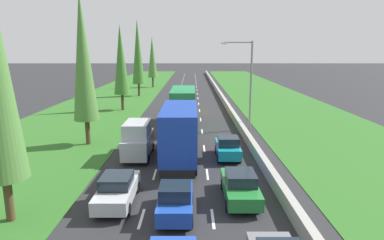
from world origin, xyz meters
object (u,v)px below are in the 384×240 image
(silver_sedan_left_lane, at_px, (117,189))
(poplar_tree_fourth, at_px, (137,52))
(blue_box_truck_centre_lane, at_px, (180,132))
(poplar_tree_second, at_px, (82,57))
(teal_hatchback_right_lane, at_px, (227,147))
(poplar_tree_fifth, at_px, (152,57))
(poplar_tree_third, at_px, (120,60))
(green_sedan_right_lane, at_px, (240,186))
(green_box_truck_centre_lane, at_px, (183,107))
(street_light_mast, at_px, (247,79))
(silver_van_left_lane, at_px, (138,139))
(yellow_van_centre_lane, at_px, (187,101))
(blue_hatchback_centre_lane, at_px, (175,200))

(silver_sedan_left_lane, xyz_separation_m, poplar_tree_fourth, (-5.49, 43.18, 6.91))
(blue_box_truck_centre_lane, xyz_separation_m, poplar_tree_second, (-8.19, 4.39, 5.32))
(teal_hatchback_right_lane, relative_size, poplar_tree_fourth, 0.29)
(poplar_tree_fifth, bearing_deg, poplar_tree_third, -91.79)
(blue_box_truck_centre_lane, xyz_separation_m, green_sedan_right_lane, (3.52, -6.76, -1.37))
(silver_sedan_left_lane, relative_size, poplar_tree_fifth, 0.41)
(teal_hatchback_right_lane, bearing_deg, silver_sedan_left_lane, -130.79)
(poplar_tree_fifth, bearing_deg, green_box_truck_centre_lane, -78.79)
(poplar_tree_fourth, bearing_deg, poplar_tree_second, -89.25)
(blue_box_truck_centre_lane, relative_size, poplar_tree_fifth, 0.86)
(poplar_tree_fifth, distance_m, street_light_mast, 42.66)
(blue_box_truck_centre_lane, distance_m, poplar_tree_fifth, 51.09)
(teal_hatchback_right_lane, distance_m, poplar_tree_fourth, 38.07)
(silver_van_left_lane, height_order, poplar_tree_fifth, poplar_tree_fifth)
(poplar_tree_third, distance_m, poplar_tree_fifth, 28.71)
(yellow_van_centre_lane, bearing_deg, silver_sedan_left_lane, -97.05)
(yellow_van_centre_lane, bearing_deg, poplar_tree_fifth, 104.91)
(green_box_truck_centre_lane, relative_size, poplar_tree_third, 0.82)
(yellow_van_centre_lane, height_order, poplar_tree_second, poplar_tree_second)
(blue_hatchback_centre_lane, height_order, green_sedan_right_lane, blue_hatchback_centre_lane)
(silver_van_left_lane, xyz_separation_m, poplar_tree_fifth, (-4.50, 49.47, 5.12))
(poplar_tree_third, bearing_deg, teal_hatchback_right_lane, -59.77)
(silver_van_left_lane, xyz_separation_m, green_box_truck_centre_lane, (3.22, 10.54, 0.78))
(street_light_mast, bearing_deg, blue_hatchback_centre_lane, -109.01)
(poplar_tree_fourth, distance_m, street_light_mast, 30.07)
(yellow_van_centre_lane, xyz_separation_m, poplar_tree_third, (-8.91, 1.42, 5.38))
(blue_hatchback_centre_lane, distance_m, green_sedan_right_lane, 3.90)
(poplar_tree_second, bearing_deg, green_sedan_right_lane, -43.58)
(poplar_tree_fifth, bearing_deg, yellow_van_centre_lane, -75.09)
(green_sedan_right_lane, xyz_separation_m, poplar_tree_third, (-12.16, 28.37, 5.97))
(blue_hatchback_centre_lane, xyz_separation_m, poplar_tree_fourth, (-8.67, 44.59, 6.88))
(poplar_tree_third, bearing_deg, poplar_tree_second, -88.51)
(poplar_tree_second, xyz_separation_m, poplar_tree_fourth, (-0.41, 31.61, 0.22))
(green_sedan_right_lane, bearing_deg, teal_hatchback_right_lane, 89.32)
(green_box_truck_centre_lane, relative_size, street_light_mast, 1.04)
(blue_hatchback_centre_lane, distance_m, poplar_tree_fifth, 59.69)
(silver_sedan_left_lane, relative_size, green_box_truck_centre_lane, 0.48)
(blue_box_truck_centre_lane, relative_size, poplar_tree_second, 0.73)
(silver_sedan_left_lane, relative_size, teal_hatchback_right_lane, 1.15)
(green_box_truck_centre_lane, height_order, poplar_tree_second, poplar_tree_second)
(silver_sedan_left_lane, height_order, poplar_tree_fourth, poplar_tree_fourth)
(blue_box_truck_centre_lane, bearing_deg, green_box_truck_centre_lane, 90.15)
(yellow_van_centre_lane, bearing_deg, poplar_tree_fourth, 119.33)
(blue_hatchback_centre_lane, distance_m, poplar_tree_third, 31.99)
(silver_sedan_left_lane, xyz_separation_m, street_light_mast, (9.63, 17.31, 4.42))
(green_box_truck_centre_lane, relative_size, teal_hatchback_right_lane, 2.41)
(yellow_van_centre_lane, relative_size, poplar_tree_fifth, 0.45)
(silver_sedan_left_lane, bearing_deg, yellow_van_centre_lane, 82.95)
(poplar_tree_fifth, bearing_deg, poplar_tree_second, -90.56)
(blue_hatchback_centre_lane, height_order, poplar_tree_fourth, poplar_tree_fourth)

